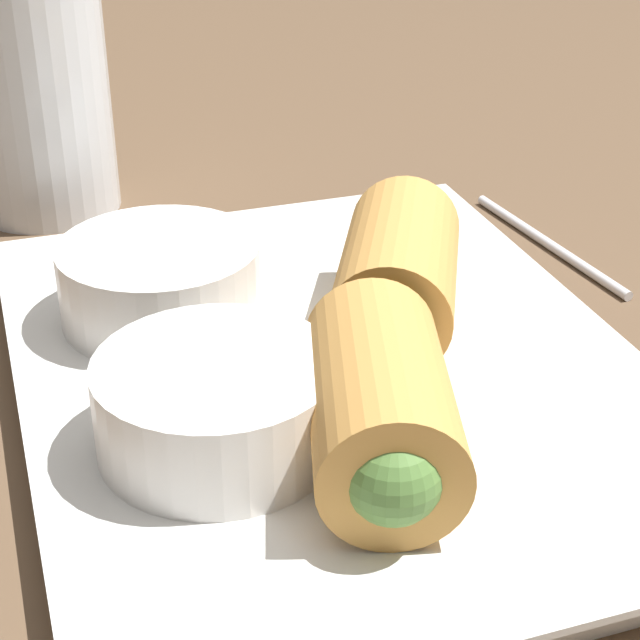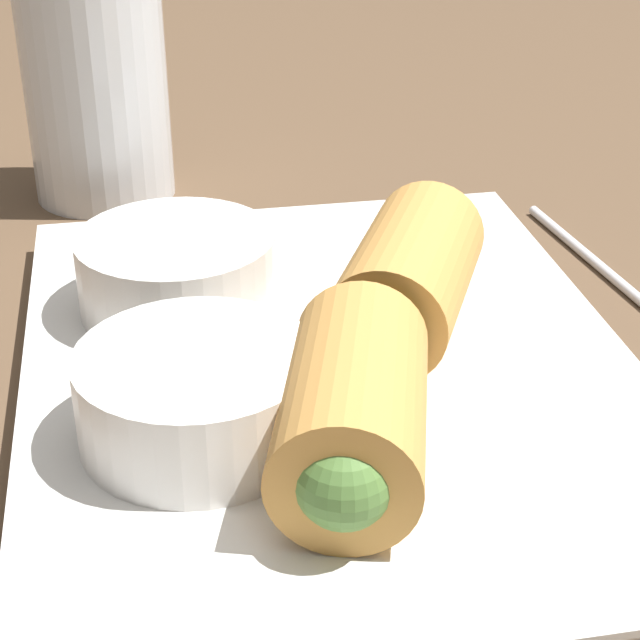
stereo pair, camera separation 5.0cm
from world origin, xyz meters
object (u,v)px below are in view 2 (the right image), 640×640
(serving_plate, at_px, (320,378))
(drinking_glass, at_px, (96,85))
(dipping_bowl_near, at_px, (197,392))
(dipping_bowl_far, at_px, (177,269))

(serving_plate, relative_size, drinking_glass, 2.46)
(dipping_bowl_near, relative_size, drinking_glass, 0.67)
(serving_plate, xyz_separation_m, dipping_bowl_near, (-0.04, 0.05, 0.03))
(serving_plate, xyz_separation_m, drinking_glass, (0.23, 0.08, 0.06))
(dipping_bowl_near, bearing_deg, dipping_bowl_far, 0.28)
(serving_plate, distance_m, dipping_bowl_far, 0.08)
(serving_plate, height_order, drinking_glass, drinking_glass)
(dipping_bowl_near, xyz_separation_m, drinking_glass, (0.27, 0.03, 0.03))
(dipping_bowl_near, height_order, drinking_glass, drinking_glass)
(dipping_bowl_near, relative_size, dipping_bowl_far, 1.00)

